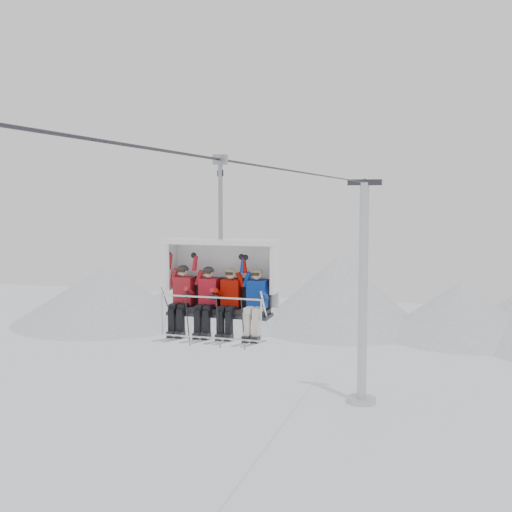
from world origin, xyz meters
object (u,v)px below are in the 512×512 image
(chairlift_carrier, at_px, (223,276))
(skier_far_left, at_px, (182,296))
(skier_far_right, at_px, (256,300))
(skier_center_left, at_px, (207,298))
(lift_tower_right, at_px, (363,308))
(skier_center_right, at_px, (229,299))

(chairlift_carrier, xyz_separation_m, skier_far_left, (-0.88, -0.30, -0.47))
(skier_far_left, bearing_deg, chairlift_carrier, 19.10)
(skier_far_left, bearing_deg, skier_far_right, -0.07)
(chairlift_carrier, relative_size, skier_center_left, 2.36)
(lift_tower_right, height_order, skier_far_right, lift_tower_right)
(skier_far_left, height_order, skier_center_left, skier_far_left)
(skier_far_left, bearing_deg, skier_center_left, -0.17)
(lift_tower_right, height_order, chairlift_carrier, lift_tower_right)
(skier_center_right, xyz_separation_m, skier_far_right, (0.61, 0.00, 0.00))
(skier_far_right, bearing_deg, chairlift_carrier, 160.70)
(chairlift_carrier, relative_size, skier_far_left, 2.35)
(lift_tower_right, height_order, skier_center_right, lift_tower_right)
(chairlift_carrier, distance_m, skier_far_right, 1.04)
(skier_center_right, distance_m, skier_far_right, 0.61)
(chairlift_carrier, height_order, skier_center_left, chairlift_carrier)
(skier_center_right, bearing_deg, skier_far_left, 179.83)
(lift_tower_right, height_order, skier_far_left, lift_tower_right)
(lift_tower_right, relative_size, chairlift_carrier, 3.38)
(skier_far_left, xyz_separation_m, skier_center_left, (0.62, -0.00, -0.01))
(skier_center_left, distance_m, skier_far_right, 1.13)
(skier_center_left, distance_m, skier_center_right, 0.53)
(lift_tower_right, bearing_deg, skier_far_left, -92.02)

